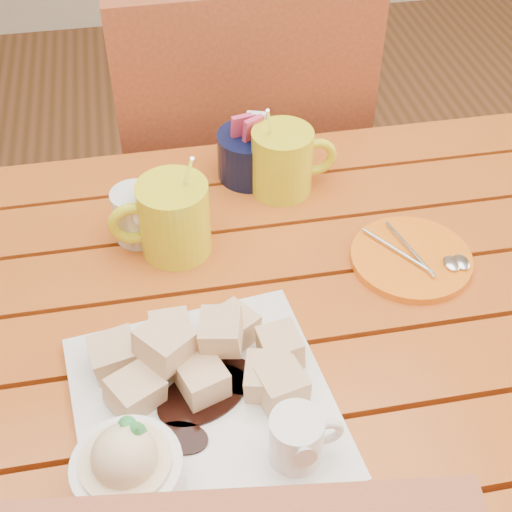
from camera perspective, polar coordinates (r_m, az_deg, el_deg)
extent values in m
cube|color=#9D4714|center=(0.81, -0.69, -17.97)|extent=(1.20, 0.11, 0.03)
cube|color=#9D4714|center=(0.87, -2.04, -11.43)|extent=(1.20, 0.11, 0.03)
cube|color=#9D4714|center=(0.94, -3.14, -5.80)|extent=(1.20, 0.11, 0.03)
cube|color=#9D4714|center=(1.02, -4.07, -1.00)|extent=(1.20, 0.11, 0.03)
cube|color=#9D4714|center=(1.10, -4.86, 3.10)|extent=(1.20, 0.11, 0.03)
cube|color=#9D4714|center=(1.19, -5.53, 6.59)|extent=(1.20, 0.11, 0.03)
cube|color=#9D4714|center=(1.24, -5.45, 5.01)|extent=(1.12, 0.04, 0.08)
cylinder|color=#9D4714|center=(1.57, 15.72, -2.28)|extent=(0.06, 0.06, 0.72)
cube|color=white|center=(0.83, -4.15, -12.01)|extent=(0.32, 0.32, 0.02)
cube|color=#CB853D|center=(0.87, -1.89, -5.71)|extent=(0.07, 0.07, 0.04)
cube|color=#CB853D|center=(0.86, -11.23, -7.81)|extent=(0.06, 0.06, 0.04)
cube|color=#CB853D|center=(0.81, 2.04, -10.38)|extent=(0.06, 0.06, 0.04)
cube|color=#CB853D|center=(0.85, 1.93, -7.30)|extent=(0.06, 0.06, 0.04)
cube|color=#CB853D|center=(0.82, -9.65, -10.65)|extent=(0.07, 0.07, 0.04)
cube|color=#CB853D|center=(0.82, -4.38, -9.71)|extent=(0.07, 0.07, 0.04)
cube|color=#CB853D|center=(0.82, 0.97, -9.66)|extent=(0.06, 0.06, 0.04)
cube|color=#CB853D|center=(0.82, -7.30, -6.97)|extent=(0.07, 0.07, 0.04)
cube|color=#CB853D|center=(0.82, -2.81, -6.06)|extent=(0.06, 0.06, 0.04)
cube|color=#CB853D|center=(0.87, -6.82, -6.32)|extent=(0.05, 0.05, 0.04)
cylinder|color=white|center=(0.76, -10.15, -16.83)|extent=(0.11, 0.11, 0.05)
cylinder|color=beige|center=(0.75, -10.27, -16.36)|extent=(0.09, 0.09, 0.03)
sphere|color=beige|center=(0.73, -10.48, -15.51)|extent=(0.07, 0.07, 0.07)
cone|color=green|center=(0.71, -9.55, -13.66)|extent=(0.04, 0.04, 0.03)
cone|color=green|center=(0.72, -10.49, -13.18)|extent=(0.03, 0.03, 0.03)
cylinder|color=white|center=(0.76, 3.21, -14.35)|extent=(0.06, 0.06, 0.06)
cylinder|color=black|center=(0.74, 3.29, -13.25)|extent=(0.05, 0.05, 0.01)
cone|color=white|center=(0.73, 3.80, -15.26)|extent=(0.02, 0.02, 0.03)
torus|color=white|center=(0.77, 5.67, -13.84)|extent=(0.04, 0.01, 0.04)
cylinder|color=yellow|center=(0.99, -6.55, 3.02)|extent=(0.10, 0.10, 0.11)
cylinder|color=black|center=(0.96, -6.77, 5.12)|extent=(0.08, 0.08, 0.01)
torus|color=yellow|center=(0.99, -9.85, 2.56)|extent=(0.07, 0.02, 0.07)
cylinder|color=silver|center=(0.98, -5.83, 5.28)|extent=(0.03, 0.06, 0.14)
cylinder|color=yellow|center=(1.10, 2.09, 7.58)|extent=(0.09, 0.09, 0.10)
cylinder|color=black|center=(1.07, 2.15, 9.48)|extent=(0.08, 0.08, 0.01)
torus|color=yellow|center=(1.11, 4.84, 7.90)|extent=(0.07, 0.02, 0.06)
cylinder|color=silver|center=(1.08, 1.19, 9.38)|extent=(0.03, 0.06, 0.14)
cylinder|color=white|center=(1.03, -9.53, 3.25)|extent=(0.07, 0.07, 0.08)
cylinder|color=white|center=(1.01, -9.76, 4.80)|extent=(0.05, 0.05, 0.01)
cone|color=white|center=(0.99, -9.59, 3.25)|extent=(0.03, 0.03, 0.03)
torus|color=white|center=(1.03, -7.35, 3.62)|extent=(0.05, 0.03, 0.05)
cylinder|color=black|center=(1.14, -0.48, 8.09)|extent=(0.10, 0.10, 0.08)
cube|color=#CE3862|center=(1.10, -1.16, 10.17)|extent=(0.03, 0.02, 0.05)
cube|color=white|center=(1.11, 0.14, 10.42)|extent=(0.04, 0.02, 0.05)
cube|color=#CE3862|center=(1.10, -0.28, 9.94)|extent=(0.04, 0.03, 0.05)
cylinder|color=orange|center=(1.02, 12.30, -0.18)|extent=(0.17, 0.17, 0.01)
cylinder|color=silver|center=(1.02, 11.21, 0.44)|extent=(0.07, 0.11, 0.01)
cylinder|color=silver|center=(1.02, 12.20, 0.57)|extent=(0.03, 0.12, 0.01)
ellipsoid|color=silver|center=(1.01, 15.38, -0.57)|extent=(0.02, 0.03, 0.01)
ellipsoid|color=silver|center=(1.02, 16.11, -0.47)|extent=(0.02, 0.03, 0.01)
cube|color=brown|center=(1.62, -1.90, 6.76)|extent=(0.47, 0.47, 0.03)
cylinder|color=brown|center=(1.96, 2.98, 5.00)|extent=(0.04, 0.04, 0.46)
cylinder|color=brown|center=(1.92, -8.62, 3.50)|extent=(0.04, 0.04, 0.46)
cylinder|color=brown|center=(1.68, 6.16, -3.27)|extent=(0.04, 0.04, 0.46)
cylinder|color=brown|center=(1.63, -7.38, -5.26)|extent=(0.04, 0.04, 0.46)
cube|color=brown|center=(1.30, -0.54, 10.53)|extent=(0.46, 0.04, 0.48)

